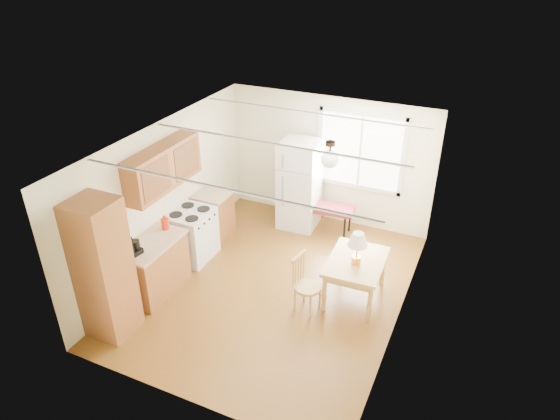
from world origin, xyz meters
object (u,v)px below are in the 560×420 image
Objects in this scene: refrigerator at (299,185)px; bench at (324,208)px; dining_table at (356,266)px; chair at (303,279)px.

bench is (0.51, -0.01, -0.40)m from refrigerator.
refrigerator is 1.51× the size of dining_table.
chair reaches higher than bench.
refrigerator is 0.65m from bench.
refrigerator is 1.87× the size of chair.
bench is at bearing -4.65° from refrigerator.
bench is 2.35m from chair.
refrigerator is at bearing 131.35° from dining_table.
refrigerator reaches higher than dining_table.
dining_table is at bearing -63.04° from bench.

